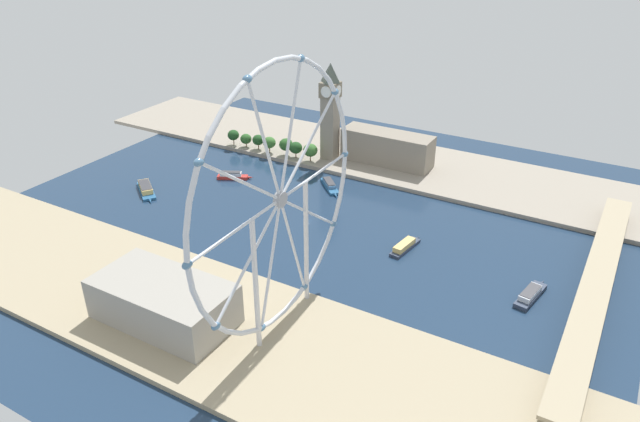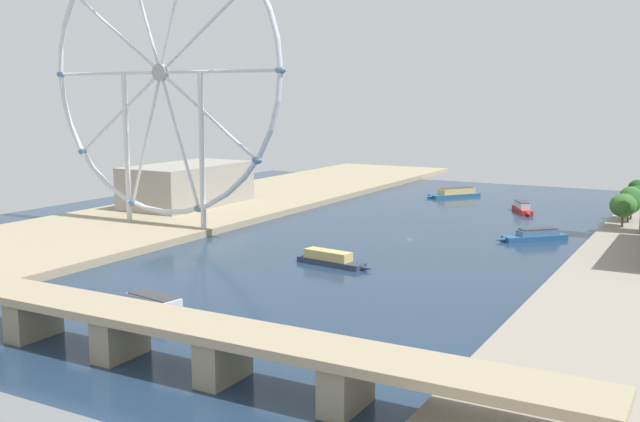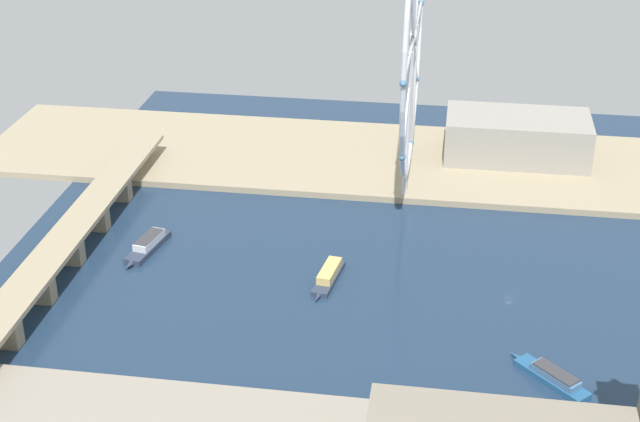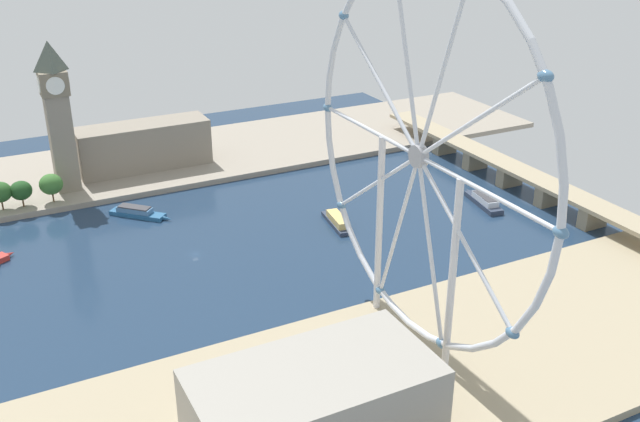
{
  "view_description": "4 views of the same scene",
  "coord_description": "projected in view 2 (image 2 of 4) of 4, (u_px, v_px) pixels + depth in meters",
  "views": [
    {
      "loc": [
        294.21,
        178.64,
        187.74
      ],
      "look_at": [
        3.44,
        10.9,
        11.53
      ],
      "focal_mm": 33.16,
      "sensor_mm": 36.0,
      "label": 1
    },
    {
      "loc": [
        -119.58,
        296.39,
        60.15
      ],
      "look_at": [
        4.07,
        73.81,
        20.03
      ],
      "focal_mm": 41.21,
      "sensor_mm": 36.0,
      "label": 2
    },
    {
      "loc": [
        -315.44,
        25.08,
        192.62
      ],
      "look_at": [
        21.91,
        76.18,
        19.88
      ],
      "focal_mm": 53.49,
      "sensor_mm": 36.0,
      "label": 3
    },
    {
      "loc": [
        276.85,
        -79.94,
        147.85
      ],
      "look_at": [
        -0.75,
        62.02,
        7.82
      ],
      "focal_mm": 40.74,
      "sensor_mm": 36.0,
      "label": 4
    }
  ],
  "objects": [
    {
      "name": "tour_boat_2",
      "position": [
        535.0,
        235.0,
        308.39
      ],
      "size": [
        26.37,
        26.37,
        5.0
      ],
      "rotation": [
        0.0,
        0.0,
        0.79
      ],
      "color": "#235684",
      "rests_on": "ground_plane"
    },
    {
      "name": "ground_plane",
      "position": [
        409.0,
        234.0,
        322.66
      ],
      "size": [
        406.65,
        406.65,
        0.0
      ],
      "primitive_type": "plane",
      "color": "#1E334C"
    },
    {
      "name": "river_bridge",
      "position": [
        120.0,
        321.0,
        169.12
      ],
      "size": [
        218.65,
        15.17,
        11.94
      ],
      "color": "tan",
      "rests_on": "ground_plane"
    },
    {
      "name": "tour_boat_0",
      "position": [
        157.0,
        308.0,
        202.27
      ],
      "size": [
        33.26,
        12.16,
        5.7
      ],
      "rotation": [
        0.0,
        0.0,
        2.96
      ],
      "color": "#2D384C",
      "rests_on": "ground_plane"
    },
    {
      "name": "riverbank_right",
      "position": [
        196.0,
        210.0,
        379.19
      ],
      "size": [
        90.0,
        520.0,
        3.0
      ],
      "primitive_type": "cube",
      "color": "tan",
      "rests_on": "ground_plane"
    },
    {
      "name": "tour_boat_1",
      "position": [
        455.0,
        193.0,
        440.61
      ],
      "size": [
        26.64,
        33.09,
        5.52
      ],
      "rotation": [
        0.0,
        0.0,
        0.93
      ],
      "color": "#235684",
      "rests_on": "ground_plane"
    },
    {
      "name": "tour_boat_3",
      "position": [
        522.0,
        208.0,
        381.65
      ],
      "size": [
        16.03,
        26.1,
        5.66
      ],
      "rotation": [
        0.0,
        0.0,
        2.05
      ],
      "color": "#B22D28",
      "rests_on": "ground_plane"
    },
    {
      "name": "riverside_hall",
      "position": [
        188.0,
        185.0,
        387.06
      ],
      "size": [
        36.75,
        69.78,
        21.42
      ],
      "primitive_type": "cube",
      "color": "gray",
      "rests_on": "riverbank_right"
    },
    {
      "name": "tree_row_embankment",
      "position": [
        632.0,
        198.0,
        351.08
      ],
      "size": [
        13.17,
        85.83,
        14.62
      ],
      "color": "#513823",
      "rests_on": "riverbank_left"
    },
    {
      "name": "tour_boat_4",
      "position": [
        331.0,
        259.0,
        263.03
      ],
      "size": [
        31.24,
        10.16,
        5.13
      ],
      "rotation": [
        0.0,
        0.0,
        3.0
      ],
      "color": "#2D384C",
      "rests_on": "ground_plane"
    },
    {
      "name": "ferris_wheel",
      "position": [
        161.0,
        74.0,
        319.98
      ],
      "size": [
        128.29,
        3.2,
        130.01
      ],
      "color": "silver",
      "rests_on": "riverbank_right"
    }
  ]
}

